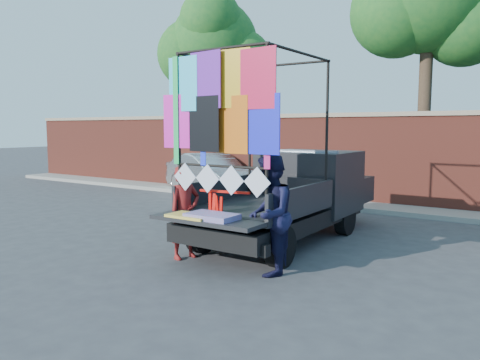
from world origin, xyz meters
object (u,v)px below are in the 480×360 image
Objects in this scene: pickup_truck at (297,194)px; man at (269,215)px; sedan at (210,174)px; woman at (185,212)px.

pickup_truck is 2.99× the size of man.
pickup_truck reaches higher than man.
pickup_truck is 1.31× the size of sedan.
woman is (4.28, -6.27, 0.10)m from sedan.
pickup_truck reaches higher than sedan.
woman is 1.61m from man.
pickup_truck is at bearing -102.57° from sedan.
pickup_truck is 3.45× the size of woman.
sedan is at bearing 50.54° from woman.
pickup_truck is 6.31m from sedan.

